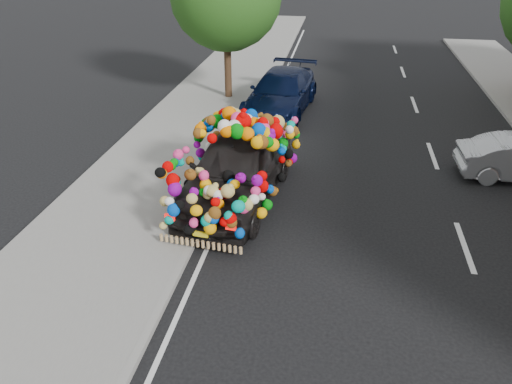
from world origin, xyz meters
The scene contains 6 objects.
ground centered at (0.00, 0.00, 0.00)m, with size 100.00×100.00×0.00m, color black.
sidewalk centered at (-4.30, 0.00, 0.06)m, with size 4.00×60.00×0.12m, color gray.
kerb centered at (-2.35, 0.00, 0.07)m, with size 0.15×60.00×0.13m, color gray.
lane_markings centered at (3.60, 0.00, 0.01)m, with size 6.00×50.00×0.01m, color silver, non-canonical shape.
plush_art_car centered at (-1.80, 1.33, 1.22)m, with size 2.94×5.44×2.36m.
navy_sedan centered at (-1.52, 8.29, 0.75)m, with size 2.09×5.14×1.49m, color black.
Camera 1 is at (0.55, -9.77, 6.28)m, focal length 35.00 mm.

